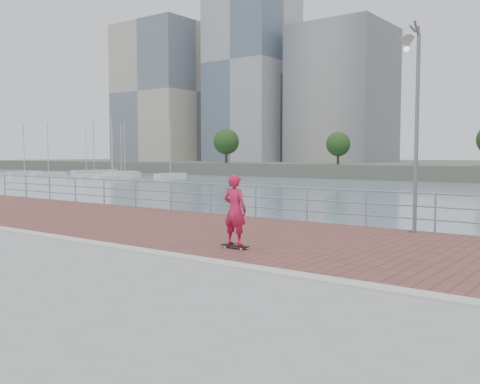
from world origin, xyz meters
The scene contains 8 objects.
water centered at (0.00, 0.00, -2.00)m, with size 400.00×400.00×0.00m, color slate.
brick_lane centered at (0.00, 3.60, 0.01)m, with size 40.00×6.80×0.02m, color brown.
curb centered at (0.00, 0.00, 0.03)m, with size 40.00×0.40×0.06m, color #B7B5AD.
guardrail centered at (0.00, 7.00, 0.69)m, with size 39.06×0.06×1.13m.
street_lamp centered at (2.67, 6.10, 3.90)m, with size 0.40×1.16×5.49m.
skateboard centered at (0.19, 1.55, 0.08)m, with size 0.70×0.21×0.08m.
skateboarder centered at (0.19, 1.55, 0.92)m, with size 0.60×0.39×1.63m, color #BC193F.
marina centered at (-80.14, 60.94, -1.52)m, with size 32.61×29.01×10.48m.
Camera 1 is at (7.65, -8.15, 2.19)m, focal length 40.00 mm.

